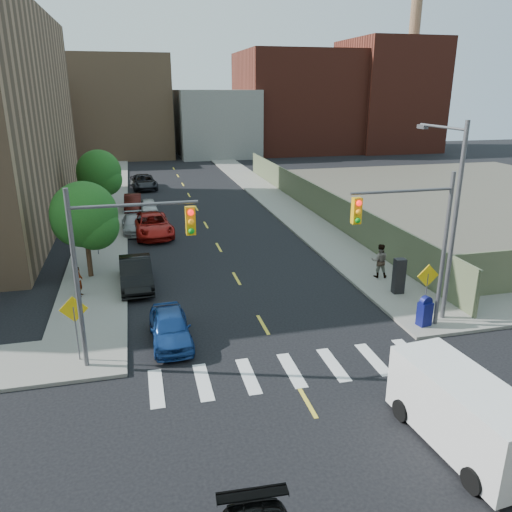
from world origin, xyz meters
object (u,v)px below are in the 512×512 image
parked_car_red (152,225)px  mailbox (425,311)px  pedestrian_east (380,261)px  parked_car_silver (134,224)px  pedestrian_west (79,281)px  parked_car_white (149,206)px  cargo_van (459,408)px  parked_car_black (136,273)px  parked_car_maroon (133,202)px  payphone (399,276)px  parked_car_blue (170,327)px  parked_car_grey (143,182)px

parked_car_red → mailbox: (11.11, -18.04, 0.04)m
parked_car_red → pedestrian_east: pedestrian_east is taller
parked_car_silver → pedestrian_west: size_ratio=2.70×
parked_car_white → pedestrian_west: pedestrian_west is taller
parked_car_silver → cargo_van: cargo_van is taller
parked_car_black → parked_car_maroon: bearing=88.3°
parked_car_black → parked_car_white: parked_car_black is taller
parked_car_black → cargo_van: bearing=-60.4°
parked_car_white → payphone: size_ratio=1.94×
parked_car_blue → cargo_van: 11.55m
parked_car_maroon → payphone: bearing=-58.9°
parked_car_grey → payphone: 34.91m
cargo_van → parked_car_blue: bearing=127.8°
parked_car_maroon → cargo_van: bearing=-73.4°
parked_car_silver → pedestrian_east: bearing=-47.3°
parked_car_white → parked_car_red: bearing=-91.5°
payphone → parked_car_red: bearing=134.1°
parked_car_silver → parked_car_grey: (1.20, 17.19, 0.13)m
parked_car_red → pedestrian_west: 11.68m
parked_car_white → cargo_van: 33.04m
parked_car_red → cargo_van: (7.90, -25.09, 0.40)m
parked_car_maroon → parked_car_black: bearing=-88.7°
pedestrian_west → parked_car_black: bearing=-63.5°
parked_car_blue → payphone: 12.07m
parked_car_silver → mailbox: mailbox is taller
parked_car_silver → cargo_van: size_ratio=0.84×
parked_car_silver → pedestrian_west: pedestrian_west is taller
pedestrian_west → payphone: bearing=-95.2°
pedestrian_east → parked_car_white: bearing=-39.3°
parked_car_silver → parked_car_maroon: (0.00, 7.32, 0.06)m
parked_car_black → cargo_van: (9.20, -15.16, 0.40)m
parked_car_grey → parked_car_maroon: bearing=-102.7°
pedestrian_east → payphone: bearing=106.1°
parked_car_white → parked_car_maroon: size_ratio=0.87×
parked_car_black → payphone: (13.14, -4.45, 0.29)m
parked_car_white → pedestrian_east: pedestrian_east is taller
parked_car_white → parked_car_maroon: 2.02m
cargo_van → pedestrian_west: (-12.02, 14.16, -0.25)m
pedestrian_west → parked_car_white: bearing=-5.9°
cargo_van → mailbox: cargo_van is taller
parked_car_white → mailbox: (11.11, -25.04, 0.21)m
parked_car_blue → parked_car_silver: 17.94m
parked_car_red → mailbox: parked_car_red is taller
parked_car_black → cargo_van: 17.73m
parked_car_white → cargo_van: cargo_van is taller
parked_car_grey → cargo_van: 44.24m
parked_car_red → parked_car_silver: bearing=131.4°
parked_car_silver → parked_car_white: size_ratio=1.18×
parked_car_red → parked_car_silver: 1.80m
parked_car_grey → mailbox: mailbox is taller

